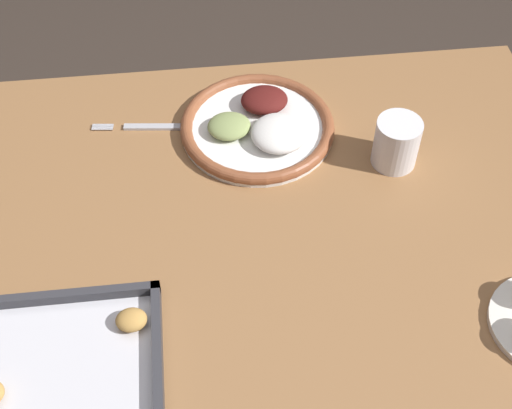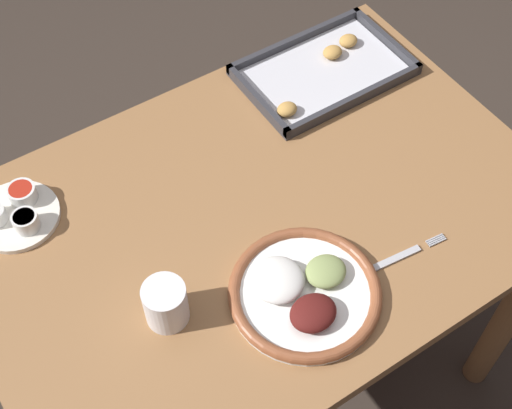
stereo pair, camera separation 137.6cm
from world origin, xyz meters
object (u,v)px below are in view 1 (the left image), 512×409
(dinner_plate, at_px, (259,126))
(baking_tray, at_px, (26,374))
(drinking_cup, at_px, (396,143))
(fork, at_px, (157,127))

(dinner_plate, height_order, baking_tray, dinner_plate)
(baking_tray, distance_m, drinking_cup, 0.63)
(dinner_plate, bearing_deg, fork, -9.41)
(fork, distance_m, baking_tray, 0.46)
(dinner_plate, relative_size, fork, 1.31)
(fork, bearing_deg, baking_tray, 74.54)
(baking_tray, height_order, drinking_cup, drinking_cup)
(dinner_plate, height_order, drinking_cup, drinking_cup)
(dinner_plate, bearing_deg, drinking_cup, 156.36)
(fork, height_order, drinking_cup, drinking_cup)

